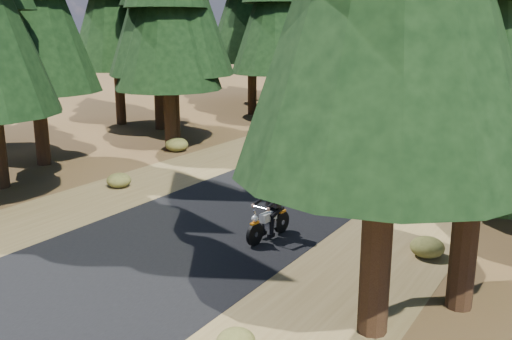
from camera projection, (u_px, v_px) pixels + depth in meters
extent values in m
plane|color=#4B371A|center=(228.00, 219.00, 16.16)|extent=(120.00, 120.00, 0.00)
cube|color=black|center=(308.00, 179.00, 20.28)|extent=(6.00, 100.00, 0.01)
cube|color=brown|center=(204.00, 163.00, 22.62)|extent=(3.20, 100.00, 0.01)
cube|color=brown|center=(439.00, 199.00, 17.93)|extent=(3.20, 100.00, 0.01)
cylinder|color=black|center=(380.00, 174.00, 9.50)|extent=(0.53, 0.53, 5.85)
cylinder|color=black|center=(470.00, 181.00, 10.48)|extent=(0.50, 0.50, 5.11)
cone|color=black|center=(488.00, 0.00, 9.69)|extent=(4.34, 4.34, 6.38)
cylinder|color=black|center=(38.00, 91.00, 21.71)|extent=(0.53, 0.53, 5.73)
cylinder|color=black|center=(169.00, 89.00, 24.28)|extent=(0.51, 0.51, 5.34)
cone|color=black|center=(166.00, 8.00, 23.45)|extent=(4.54, 4.54, 6.68)
cylinder|color=black|center=(492.00, 136.00, 16.21)|extent=(0.48, 0.48, 4.52)
cone|color=black|center=(502.00, 34.00, 15.51)|extent=(3.84, 3.84, 5.65)
cylinder|color=black|center=(172.00, 74.00, 25.03)|extent=(0.56, 0.56, 6.43)
cylinder|color=black|center=(158.00, 76.00, 29.32)|extent=(0.52, 0.52, 5.56)
cone|color=black|center=(155.00, 6.00, 28.46)|extent=(4.73, 4.73, 6.95)
cylinder|color=black|center=(277.00, 73.00, 30.14)|extent=(0.53, 0.53, 5.72)
cone|color=black|center=(278.00, 3.00, 29.25)|extent=(4.86, 4.86, 7.15)
cylinder|color=black|center=(252.00, 62.00, 34.23)|extent=(0.55, 0.55, 6.37)
cylinder|color=black|center=(322.00, 66.00, 36.13)|extent=(0.53, 0.53, 5.64)
cone|color=black|center=(323.00, 8.00, 35.26)|extent=(4.79, 4.79, 7.05)
cylinder|color=black|center=(287.00, 63.00, 40.15)|extent=(0.52, 0.52, 5.45)
cone|color=black|center=(288.00, 13.00, 39.31)|extent=(4.63, 4.63, 6.81)
cylinder|color=black|center=(346.00, 68.00, 42.37)|extent=(0.48, 0.48, 4.42)
cone|color=black|center=(348.00, 30.00, 41.69)|extent=(3.76, 3.76, 5.52)
cone|color=black|center=(349.00, 2.00, 41.20)|extent=(2.87, 2.87, 3.98)
cylinder|color=black|center=(331.00, 60.00, 48.58)|extent=(0.49, 0.49, 4.75)
cone|color=black|center=(332.00, 25.00, 47.85)|extent=(4.04, 4.04, 5.93)
cylinder|color=black|center=(119.00, 69.00, 30.79)|extent=(0.54, 0.54, 6.00)
cylinder|color=black|center=(252.00, 56.00, 40.12)|extent=(0.56, 0.56, 6.40)
cylinder|color=black|center=(402.00, 50.00, 49.42)|extent=(0.56, 0.56, 6.40)
cone|color=black|center=(405.00, 2.00, 48.43)|extent=(5.44, 5.44, 8.00)
cylinder|color=black|center=(381.00, 46.00, 53.37)|extent=(0.57, 0.57, 6.80)
cylinder|color=black|center=(454.00, 51.00, 52.89)|extent=(0.54, 0.54, 6.00)
cone|color=black|center=(458.00, 9.00, 51.96)|extent=(5.10, 5.10, 7.50)
cylinder|color=black|center=(506.00, 46.00, 53.23)|extent=(0.57, 0.57, 6.80)
cylinder|color=black|center=(334.00, 53.00, 51.75)|extent=(0.52, 0.52, 5.60)
cone|color=black|center=(335.00, 14.00, 50.89)|extent=(4.76, 4.76, 7.00)
ellipsoid|color=#474C1E|center=(493.00, 155.00, 22.92)|extent=(0.89, 0.89, 0.53)
ellipsoid|color=#474C1E|center=(319.00, 109.00, 34.93)|extent=(1.07, 1.07, 0.64)
ellipsoid|color=#474C1E|center=(119.00, 180.00, 19.21)|extent=(0.82, 0.82, 0.49)
ellipsoid|color=#474C1E|center=(487.00, 186.00, 18.42)|extent=(0.94, 0.94, 0.56)
ellipsoid|color=#474C1E|center=(313.00, 127.00, 29.35)|extent=(0.74, 0.74, 0.44)
ellipsoid|color=#474C1E|center=(177.00, 145.00, 24.66)|extent=(0.99, 0.99, 0.60)
ellipsoid|color=#474C1E|center=(427.00, 247.00, 13.45)|extent=(0.81, 0.81, 0.48)
cube|color=black|center=(269.00, 199.00, 14.35)|extent=(0.37, 0.25, 0.51)
sphere|color=#BE3207|center=(269.00, 185.00, 14.26)|extent=(0.31, 0.31, 0.28)
cube|color=black|center=(267.00, 134.00, 22.19)|extent=(0.43, 0.29, 0.58)
sphere|color=black|center=(267.00, 123.00, 22.08)|extent=(0.36, 0.36, 0.33)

